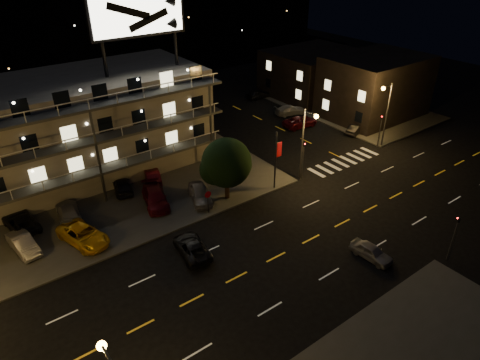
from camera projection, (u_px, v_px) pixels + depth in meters
ground at (294, 248)px, 36.02m from camera, size 140.00×140.00×0.00m
curb_nw at (54, 198)px, 42.66m from camera, size 44.00×24.00×0.15m
curb_ne at (349, 107)px, 65.41m from camera, size 16.00×24.00×0.15m
motel at (72, 128)px, 44.84m from camera, size 28.00×13.80×18.10m
side_bldg_front at (374, 87)px, 60.54m from camera, size 14.06×10.00×8.50m
side_bldg_back at (313, 73)px, 69.27m from camera, size 14.06×12.00×7.00m
hill_backdrop at (6, 9)px, 75.08m from camera, size 120.00×25.00×24.00m
streetlight_nc at (305, 138)px, 43.47m from camera, size 0.44×1.92×8.00m
streetlight_ne at (386, 109)px, 50.77m from camera, size 1.92×0.44×8.00m
signal_nw at (303, 156)px, 45.31m from camera, size 0.20×0.27×4.60m
signal_sw at (455, 234)px, 33.47m from camera, size 0.20×0.27×4.60m
signal_ne at (381, 127)px, 52.03m from camera, size 0.27×0.20×4.60m
banner_north at (276, 159)px, 42.79m from camera, size 0.83×0.16×6.40m
stop_sign at (208, 198)px, 39.58m from camera, size 0.91×0.11×2.61m
tree at (226, 164)px, 40.79m from camera, size 5.02×4.84×6.33m
lot_car_1 at (23, 244)px, 35.15m from camera, size 2.05×4.32×1.37m
lot_car_2 at (83, 235)px, 36.14m from camera, size 3.68×5.62×1.44m
lot_car_3 at (155, 197)px, 41.30m from camera, size 3.39×5.47×1.48m
lot_car_4 at (200, 194)px, 41.83m from camera, size 3.17×4.77×1.51m
lot_car_6 at (21, 222)px, 37.85m from camera, size 2.76×5.03×1.34m
lot_car_7 at (68, 212)px, 39.23m from camera, size 2.58×4.90×1.35m
lot_car_8 at (122, 185)px, 43.37m from camera, size 2.49×4.42×1.42m
lot_car_9 at (152, 175)px, 45.22m from camera, size 2.53×4.32×1.35m
side_car_0 at (356, 129)px, 56.57m from camera, size 3.93×2.24×1.22m
side_car_1 at (300, 122)px, 58.56m from camera, size 5.16×2.78×1.38m
side_car_2 at (290, 110)px, 62.48m from camera, size 4.96×2.94×1.35m
side_car_3 at (259, 94)px, 68.69m from camera, size 4.28×1.83×1.44m
road_car_east at (371, 252)px, 34.62m from camera, size 1.67×3.66×1.22m
road_car_west at (192, 247)px, 35.12m from camera, size 2.80×4.85×1.27m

